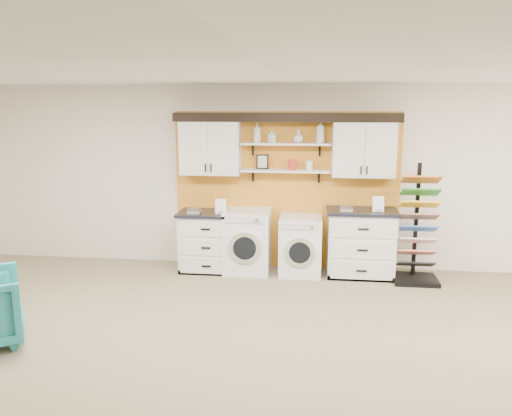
# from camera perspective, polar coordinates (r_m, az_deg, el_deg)

# --- Properties ---
(ceiling) EXTENTS (10.00, 10.00, 0.00)m
(ceiling) POSITION_cam_1_polar(r_m,az_deg,el_deg) (3.61, 0.08, 16.53)
(ceiling) COLOR white
(ceiling) RESTS_ON wall_back
(wall_back) EXTENTS (10.00, 0.00, 10.00)m
(wall_back) POSITION_cam_1_polar(r_m,az_deg,el_deg) (7.67, 3.46, 3.50)
(wall_back) COLOR silver
(wall_back) RESTS_ON floor
(accent_panel) EXTENTS (3.40, 0.07, 2.40)m
(accent_panel) POSITION_cam_1_polar(r_m,az_deg,el_deg) (7.67, 3.43, 1.98)
(accent_panel) COLOR orange
(accent_panel) RESTS_ON wall_back
(upper_cabinet_left) EXTENTS (0.90, 0.35, 0.84)m
(upper_cabinet_left) POSITION_cam_1_polar(r_m,az_deg,el_deg) (7.56, -5.24, 7.01)
(upper_cabinet_left) COLOR white
(upper_cabinet_left) RESTS_ON wall_back
(upper_cabinet_right) EXTENTS (0.90, 0.35, 0.84)m
(upper_cabinet_right) POSITION_cam_1_polar(r_m,az_deg,el_deg) (7.43, 12.21, 6.72)
(upper_cabinet_right) COLOR white
(upper_cabinet_right) RESTS_ON wall_back
(shelf_lower) EXTENTS (1.32, 0.28, 0.03)m
(shelf_lower) POSITION_cam_1_polar(r_m,az_deg,el_deg) (7.45, 3.39, 4.27)
(shelf_lower) COLOR white
(shelf_lower) RESTS_ON wall_back
(shelf_upper) EXTENTS (1.32, 0.28, 0.03)m
(shelf_upper) POSITION_cam_1_polar(r_m,az_deg,el_deg) (7.41, 3.42, 7.34)
(shelf_upper) COLOR white
(shelf_upper) RESTS_ON wall_back
(crown_molding) EXTENTS (3.30, 0.41, 0.13)m
(crown_molding) POSITION_cam_1_polar(r_m,az_deg,el_deg) (7.40, 3.47, 10.41)
(crown_molding) COLOR black
(crown_molding) RESTS_ON wall_back
(picture_frame) EXTENTS (0.18, 0.02, 0.22)m
(picture_frame) POSITION_cam_1_polar(r_m,az_deg,el_deg) (7.51, 0.74, 5.31)
(picture_frame) COLOR black
(picture_frame) RESTS_ON shelf_lower
(canister_red) EXTENTS (0.11, 0.11, 0.16)m
(canister_red) POSITION_cam_1_polar(r_m,az_deg,el_deg) (7.44, 4.17, 4.98)
(canister_red) COLOR red
(canister_red) RESTS_ON shelf_lower
(canister_cream) EXTENTS (0.10, 0.10, 0.14)m
(canister_cream) POSITION_cam_1_polar(r_m,az_deg,el_deg) (7.43, 6.10, 4.86)
(canister_cream) COLOR silver
(canister_cream) RESTS_ON shelf_lower
(base_cabinet_left) EXTENTS (0.93, 0.66, 0.91)m
(base_cabinet_left) POSITION_cam_1_polar(r_m,az_deg,el_deg) (7.66, -5.27, -3.76)
(base_cabinet_left) COLOR white
(base_cabinet_left) RESTS_ON floor
(base_cabinet_right) EXTENTS (1.02, 0.66, 1.00)m
(base_cabinet_right) POSITION_cam_1_polar(r_m,az_deg,el_deg) (7.53, 11.86, -3.92)
(base_cabinet_right) COLOR white
(base_cabinet_right) RESTS_ON floor
(washer) EXTENTS (0.68, 0.71, 0.95)m
(washer) POSITION_cam_1_polar(r_m,az_deg,el_deg) (7.56, -0.96, -3.78)
(washer) COLOR white
(washer) RESTS_ON floor
(dryer) EXTENTS (0.62, 0.71, 0.87)m
(dryer) POSITION_cam_1_polar(r_m,az_deg,el_deg) (7.51, 5.10, -4.25)
(dryer) COLOR white
(dryer) RESTS_ON floor
(sample_rack) EXTENTS (0.62, 0.52, 1.70)m
(sample_rack) POSITION_cam_1_polar(r_m,az_deg,el_deg) (7.47, 17.89, -4.05)
(sample_rack) COLOR black
(sample_rack) RESTS_ON floor
(soap_bottle_a) EXTENTS (0.15, 0.15, 0.28)m
(soap_bottle_a) POSITION_cam_1_polar(r_m,az_deg,el_deg) (7.44, 0.12, 8.59)
(soap_bottle_a) COLOR silver
(soap_bottle_a) RESTS_ON shelf_upper
(soap_bottle_b) EXTENTS (0.12, 0.12, 0.19)m
(soap_bottle_b) POSITION_cam_1_polar(r_m,az_deg,el_deg) (7.42, 1.83, 8.20)
(soap_bottle_b) COLOR silver
(soap_bottle_b) RESTS_ON shelf_upper
(soap_bottle_c) EXTENTS (0.17, 0.17, 0.19)m
(soap_bottle_c) POSITION_cam_1_polar(r_m,az_deg,el_deg) (7.40, 4.86, 8.15)
(soap_bottle_c) COLOR silver
(soap_bottle_c) RESTS_ON shelf_upper
(soap_bottle_d) EXTENTS (0.15, 0.15, 0.34)m
(soap_bottle_d) POSITION_cam_1_polar(r_m,az_deg,el_deg) (7.39, 7.37, 8.69)
(soap_bottle_d) COLOR silver
(soap_bottle_d) RESTS_ON shelf_upper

